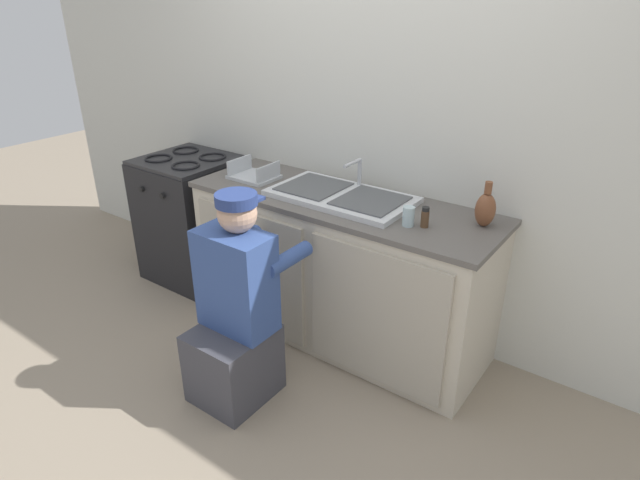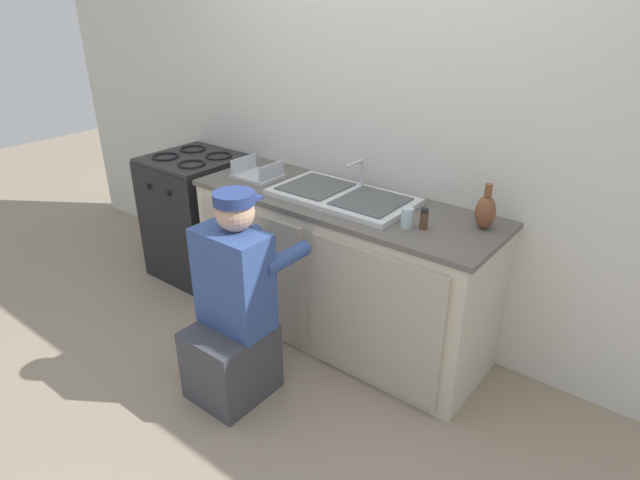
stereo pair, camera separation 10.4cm
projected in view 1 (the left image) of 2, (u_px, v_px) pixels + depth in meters
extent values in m
plane|color=gray|center=(310.00, 355.00, 3.15)|extent=(12.00, 12.00, 0.00)
cube|color=silver|center=(376.00, 123.00, 3.09)|extent=(6.00, 0.10, 2.50)
cube|color=beige|center=(340.00, 271.00, 3.18)|extent=(1.78, 0.60, 0.86)
cube|color=#AFA694|center=(251.00, 271.00, 3.18)|extent=(0.78, 0.02, 0.76)
cube|color=#AFA694|center=(375.00, 319.00, 2.73)|extent=(0.78, 0.02, 0.76)
cube|color=#5B5651|center=(341.00, 201.00, 2.99)|extent=(1.82, 0.62, 0.03)
cube|color=silver|center=(341.00, 196.00, 2.98)|extent=(0.80, 0.44, 0.03)
cube|color=#4C4F51|center=(314.00, 186.00, 3.07)|extent=(0.33, 0.35, 0.01)
cube|color=#4C4F51|center=(370.00, 200.00, 2.87)|extent=(0.33, 0.35, 0.01)
cylinder|color=#B7BABF|center=(360.00, 175.00, 3.09)|extent=(0.02, 0.02, 0.18)
cylinder|color=#B7BABF|center=(352.00, 163.00, 2.99)|extent=(0.02, 0.16, 0.02)
cube|color=black|center=(193.00, 220.00, 3.86)|extent=(0.61, 0.60, 0.87)
cube|color=#262628|center=(186.00, 160.00, 3.67)|extent=(0.60, 0.59, 0.02)
torus|color=black|center=(159.00, 158.00, 3.65)|extent=(0.19, 0.19, 0.02)
torus|color=black|center=(186.00, 165.00, 3.50)|extent=(0.19, 0.19, 0.02)
torus|color=black|center=(186.00, 150.00, 3.82)|extent=(0.19, 0.19, 0.02)
torus|color=black|center=(213.00, 157.00, 3.68)|extent=(0.19, 0.19, 0.02)
cylinder|color=black|center=(141.00, 189.00, 3.56)|extent=(0.04, 0.02, 0.04)
cylinder|color=black|center=(162.00, 196.00, 3.45)|extent=(0.04, 0.02, 0.04)
cube|color=#3F3F47|center=(234.00, 363.00, 2.77)|extent=(0.36, 0.40, 0.40)
cube|color=#334C8C|center=(236.00, 281.00, 2.62)|extent=(0.38, 0.22, 0.52)
sphere|color=tan|center=(237.00, 214.00, 2.50)|extent=(0.19, 0.19, 0.19)
cylinder|color=navy|center=(236.00, 199.00, 2.47)|extent=(0.20, 0.20, 0.06)
cube|color=navy|center=(249.00, 198.00, 2.54)|extent=(0.13, 0.09, 0.02)
cylinder|color=#334C8C|center=(238.00, 241.00, 2.81)|extent=(0.08, 0.30, 0.08)
cylinder|color=#334C8C|center=(288.00, 259.00, 2.63)|extent=(0.08, 0.30, 0.08)
cylinder|color=#513823|center=(425.00, 219.00, 2.62)|extent=(0.04, 0.04, 0.08)
cylinder|color=black|center=(426.00, 209.00, 2.60)|extent=(0.04, 0.04, 0.02)
cube|color=#B2B7BC|center=(254.00, 177.00, 3.30)|extent=(0.28, 0.22, 0.02)
cube|color=#B2B7BC|center=(240.00, 166.00, 3.34)|extent=(0.01, 0.21, 0.10)
cube|color=#B2B7BC|center=(268.00, 173.00, 3.21)|extent=(0.01, 0.21, 0.10)
ellipsoid|color=brown|center=(485.00, 210.00, 2.62)|extent=(0.10, 0.10, 0.17)
cylinder|color=brown|center=(488.00, 188.00, 2.57)|extent=(0.04, 0.04, 0.06)
cylinder|color=#ADC6CC|center=(409.00, 216.00, 2.63)|extent=(0.06, 0.06, 0.10)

